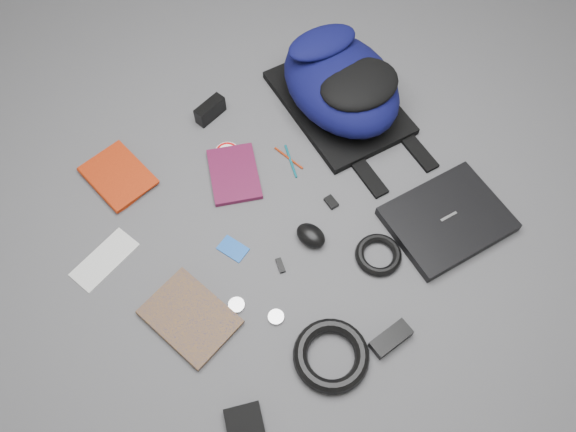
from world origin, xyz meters
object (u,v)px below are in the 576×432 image
power_brick (391,339)px  pouch (245,424)px  backpack (341,83)px  textbook_red (96,191)px  comic_book (166,341)px  compact_camera (210,110)px  dvd_case (234,174)px  laptop (447,219)px  mouse (311,235)px

power_brick → pouch: 0.45m
backpack → textbook_red: 0.86m
comic_book → power_brick: size_ratio=2.09×
pouch → textbook_red: bearing=91.6°
compact_camera → pouch: compact_camera is taller
textbook_red → dvd_case: bearing=-34.4°
backpack → compact_camera: size_ratio=4.74×
laptop → backpack: bearing=93.9°
power_brick → pouch: (-0.45, 0.03, -0.00)m
compact_camera → power_brick: 0.95m
backpack → dvd_case: bearing=-169.5°
backpack → textbook_red: backpack is taller
pouch → laptop: bearing=11.1°
compact_camera → power_brick: compact_camera is taller
textbook_red → dvd_case: (0.39, -0.18, -0.00)m
dvd_case → power_brick: size_ratio=1.78×
power_brick → pouch: power_brick is taller
dvd_case → comic_book: bearing=-117.9°
compact_camera → pouch: 1.02m
mouse → backpack: bearing=28.9°
backpack → dvd_case: 0.47m
dvd_case → power_brick: power_brick is taller
compact_camera → power_brick: (0.02, -0.95, -0.02)m
compact_camera → pouch: bearing=-129.9°
dvd_case → pouch: size_ratio=2.26×
backpack → textbook_red: size_ratio=2.36×
compact_camera → laptop: bearing=-77.6°
dvd_case → mouse: mouse is taller
laptop → textbook_red: laptop is taller
textbook_red → comic_book: 0.55m
backpack → mouse: 0.54m
laptop → comic_book: 0.90m
dvd_case → power_brick: 0.71m
comic_book → mouse: size_ratio=2.60×
backpack → dvd_case: size_ratio=2.48×
backpack → dvd_case: backpack is taller
textbook_red → mouse: 0.69m
textbook_red → comic_book: size_ratio=0.89×
backpack → pouch: backpack is taller
textbook_red → dvd_case: textbook_red is taller
comic_book → compact_camera: 0.79m
dvd_case → laptop: bearing=-26.2°
backpack → mouse: (-0.38, -0.38, -0.08)m
comic_book → mouse: 0.51m
pouch → comic_book: bearing=102.3°
mouse → power_brick: mouse is taller
pouch → dvd_case: bearing=61.0°
compact_camera → pouch: (-0.43, -0.92, -0.02)m
comic_book → dvd_case: 0.57m
dvd_case → compact_camera: bearing=98.8°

